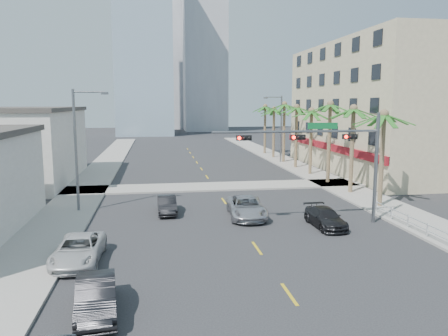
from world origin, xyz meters
name	(u,v)px	position (x,y,z in m)	size (l,w,h in m)	color
ground	(276,276)	(0.00, 0.00, 0.00)	(260.00, 260.00, 0.00)	#262628
sidewalk_right	(341,187)	(12.00, 20.00, 0.07)	(4.00, 120.00, 0.15)	gray
sidewalk_left	(81,195)	(-12.00, 20.00, 0.07)	(4.00, 120.00, 0.15)	gray
sidewalk_cross	(214,187)	(0.00, 22.00, 0.07)	(80.00, 4.00, 0.15)	gray
building_right	(388,107)	(21.99, 30.00, 7.50)	(15.25, 28.00, 15.00)	tan
building_left_far	(16,147)	(-19.50, 28.00, 3.60)	(11.00, 18.00, 7.20)	beige
tower_far_left	(143,38)	(-8.00, 95.00, 24.00)	(14.00, 14.00, 48.00)	#99B2C6
tower_far_right	(205,26)	(9.00, 110.00, 30.00)	(12.00, 12.00, 60.00)	#ADADB2
tower_far_center	(162,62)	(-3.00, 125.00, 21.00)	(16.00, 16.00, 42.00)	#ADADB2
traffic_signal_mast	(331,149)	(5.78, 7.95, 5.06)	(11.12, 0.54, 7.20)	slate
palm_tree_0	(384,115)	(11.60, 12.00, 7.08)	(4.80, 4.80, 7.80)	brown
palm_tree_1	(354,110)	(11.60, 17.20, 7.43)	(4.80, 4.80, 8.16)	brown
palm_tree_2	(330,105)	(11.60, 22.40, 7.78)	(4.80, 4.80, 8.52)	brown
palm_tree_3	(312,112)	(11.60, 27.60, 7.08)	(4.80, 4.80, 7.80)	brown
palm_tree_4	(297,108)	(11.60, 32.80, 7.43)	(4.80, 4.80, 8.16)	brown
palm_tree_5	(284,105)	(11.60, 38.00, 7.78)	(4.80, 4.80, 8.52)	brown
palm_tree_6	(274,110)	(11.60, 43.20, 7.08)	(4.80, 4.80, 7.80)	brown
palm_tree_7	(265,107)	(11.60, 48.40, 7.43)	(4.80, 4.80, 8.16)	brown
streetlight_left	(78,144)	(-11.00, 14.00, 5.06)	(2.55, 0.25, 9.00)	slate
streetlight_right	(280,125)	(11.00, 38.00, 5.06)	(2.55, 0.25, 9.00)	slate
guardrail	(408,220)	(10.30, 6.00, 0.67)	(0.08, 8.08, 1.00)	silver
car_parked_mid	(96,297)	(-7.80, -2.57, 0.69)	(1.47, 4.21, 1.39)	black
car_parked_far	(79,250)	(-9.40, 3.23, 0.67)	(2.23, 4.83, 1.34)	silver
car_lane_left	(167,205)	(-4.74, 12.64, 0.63)	(1.33, 3.82, 1.26)	black
car_lane_center	(246,207)	(0.77, 10.59, 0.73)	(2.43, 5.27, 1.46)	#B7B6BC
car_lane_right	(325,218)	(5.36, 7.45, 0.61)	(1.72, 4.23, 1.23)	black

